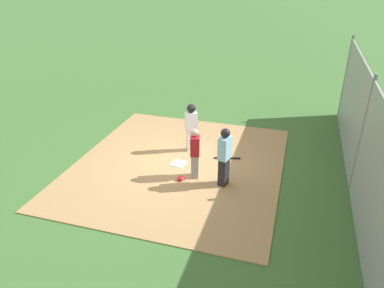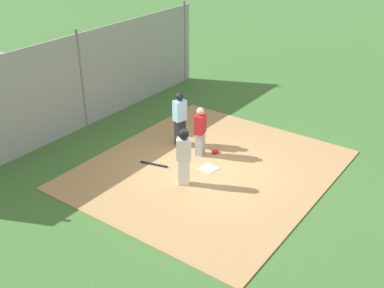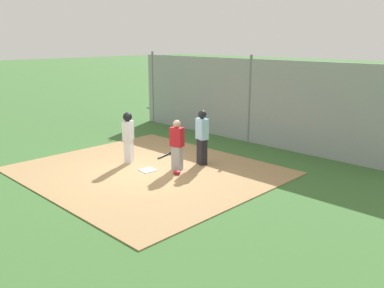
# 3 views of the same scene
# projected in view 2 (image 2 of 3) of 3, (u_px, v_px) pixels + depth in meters

# --- Properties ---
(ground_plane) EXTENTS (140.00, 140.00, 0.00)m
(ground_plane) POSITION_uv_depth(u_px,v_px,m) (209.00, 170.00, 13.67)
(ground_plane) COLOR #3D6B33
(dirt_infield) EXTENTS (7.20, 6.40, 0.03)m
(dirt_infield) POSITION_uv_depth(u_px,v_px,m) (209.00, 169.00, 13.66)
(dirt_infield) COLOR #A88456
(dirt_infield) RESTS_ON ground_plane
(home_plate) EXTENTS (0.49, 0.49, 0.02)m
(home_plate) POSITION_uv_depth(u_px,v_px,m) (209.00, 168.00, 13.65)
(home_plate) COLOR white
(home_plate) RESTS_ON dirt_infield
(catcher) EXTENTS (0.43, 0.34, 1.55)m
(catcher) POSITION_uv_depth(u_px,v_px,m) (200.00, 131.00, 14.06)
(catcher) COLOR #9E9EA3
(catcher) RESTS_ON dirt_infield
(umpire) EXTENTS (0.43, 0.35, 1.75)m
(umpire) POSITION_uv_depth(u_px,v_px,m) (180.00, 118.00, 14.61)
(umpire) COLOR black
(umpire) RESTS_ON dirt_infield
(runner) EXTENTS (0.42, 0.46, 1.65)m
(runner) POSITION_uv_depth(u_px,v_px,m) (184.00, 153.00, 12.52)
(runner) COLOR silver
(runner) RESTS_ON dirt_infield
(baseball_bat) EXTENTS (0.27, 0.85, 0.06)m
(baseball_bat) POSITION_uv_depth(u_px,v_px,m) (154.00, 164.00, 13.83)
(baseball_bat) COLOR black
(baseball_bat) RESTS_ON dirt_infield
(catcher_mask) EXTENTS (0.24, 0.20, 0.12)m
(catcher_mask) POSITION_uv_depth(u_px,v_px,m) (215.00, 151.00, 14.47)
(catcher_mask) COLOR #B21923
(catcher_mask) RESTS_ON dirt_infield
(backstop_fence) EXTENTS (12.00, 0.10, 3.35)m
(backstop_fence) POSITION_uv_depth(u_px,v_px,m) (82.00, 82.00, 15.59)
(backstop_fence) COLOR #93999E
(backstop_fence) RESTS_ON ground_plane
(parking_lot) EXTENTS (18.00, 5.20, 0.04)m
(parking_lot) POSITION_uv_depth(u_px,v_px,m) (2.00, 95.00, 18.84)
(parking_lot) COLOR #38383D
(parking_lot) RESTS_ON ground_plane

